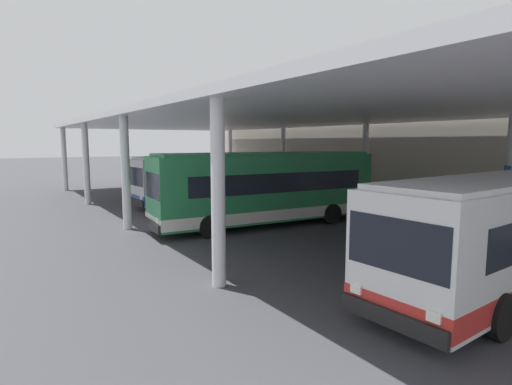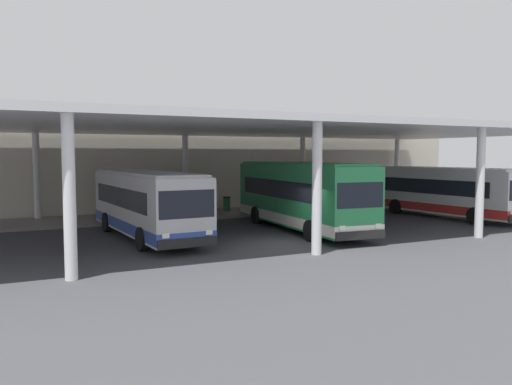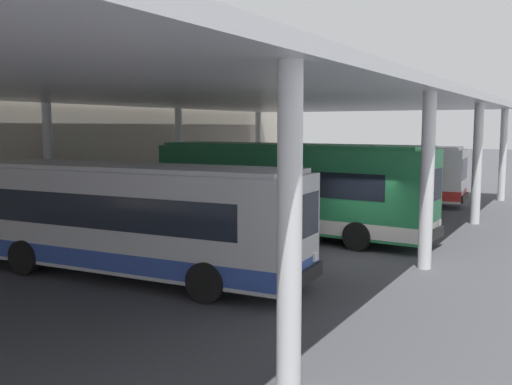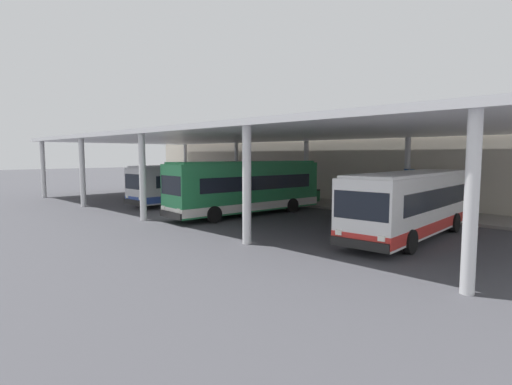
% 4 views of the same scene
% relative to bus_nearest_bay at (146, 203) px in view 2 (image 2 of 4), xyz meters
% --- Properties ---
extents(ground_plane, '(200.00, 200.00, 0.00)m').
position_rel_bus_nearest_bay_xyz_m(ground_plane, '(4.99, -4.57, -1.66)').
color(ground_plane, '#3D3D42').
extents(platform_kerb, '(42.00, 4.50, 0.18)m').
position_rel_bus_nearest_bay_xyz_m(platform_kerb, '(4.99, 7.18, -1.57)').
color(platform_kerb, gray).
rests_on(platform_kerb, ground).
extents(station_building_facade, '(48.00, 1.60, 6.67)m').
position_rel_bus_nearest_bay_xyz_m(station_building_facade, '(4.99, 10.43, 1.68)').
color(station_building_facade, beige).
rests_on(station_building_facade, ground).
extents(canopy_shelter, '(40.00, 17.00, 5.55)m').
position_rel_bus_nearest_bay_xyz_m(canopy_shelter, '(4.99, 0.93, 3.63)').
color(canopy_shelter, silver).
rests_on(canopy_shelter, ground).
extents(bus_nearest_bay, '(3.08, 10.64, 3.17)m').
position_rel_bus_nearest_bay_xyz_m(bus_nearest_bay, '(0.00, 0.00, 0.00)').
color(bus_nearest_bay, '#B7B7BC').
rests_on(bus_nearest_bay, ground).
extents(bus_second_bay, '(3.36, 11.49, 3.57)m').
position_rel_bus_nearest_bay_xyz_m(bus_second_bay, '(7.88, -1.08, 0.19)').
color(bus_second_bay, '#28844C').
rests_on(bus_second_bay, ground).
extents(bus_middle_bay, '(3.18, 10.67, 3.17)m').
position_rel_bus_nearest_bay_xyz_m(bus_middle_bay, '(18.85, -0.55, 0.00)').
color(bus_middle_bay, white).
rests_on(bus_middle_bay, ground).
extents(bench_waiting, '(1.80, 0.45, 0.92)m').
position_rel_bus_nearest_bay_xyz_m(bench_waiting, '(3.70, 7.25, -0.99)').
color(bench_waiting, '#383D47').
rests_on(bench_waiting, platform_kerb).
extents(trash_bin, '(0.52, 0.52, 0.98)m').
position_rel_bus_nearest_bay_xyz_m(trash_bin, '(7.36, 7.42, -0.98)').
color(trash_bin, '#236638').
rests_on(trash_bin, platform_kerb).
extents(banner_sign, '(0.70, 0.12, 3.20)m').
position_rel_bus_nearest_bay_xyz_m(banner_sign, '(15.57, 6.37, 0.32)').
color(banner_sign, '#B2B2B7').
rests_on(banner_sign, platform_kerb).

